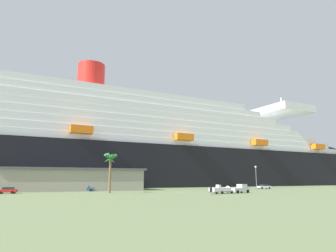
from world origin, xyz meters
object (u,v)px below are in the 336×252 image
(parked_car_red_hatchback, at_px, (8,190))
(parked_car_silver_sedan, at_px, (264,186))
(small_boat_on_trailer, at_px, (222,190))
(cruise_ship, at_px, (166,151))
(pickup_truck, at_px, (240,189))
(street_lamp, at_px, (256,174))
(parked_car_blue_suv, at_px, (85,188))
(palm_tree, at_px, (110,161))

(parked_car_red_hatchback, height_order, parked_car_silver_sedan, same)
(small_boat_on_trailer, relative_size, parked_car_red_hatchback, 1.76)
(cruise_ship, height_order, parked_car_silver_sedan, cruise_ship)
(parked_car_red_hatchback, bearing_deg, pickup_truck, -17.97)
(pickup_truck, height_order, small_boat_on_trailer, pickup_truck)
(street_lamp, distance_m, parked_car_blue_suv, 50.53)
(small_boat_on_trailer, bearing_deg, parked_car_silver_sedan, 37.50)
(cruise_ship, distance_m, parked_car_blue_suv, 59.81)
(cruise_ship, bearing_deg, street_lamp, -83.36)
(street_lamp, height_order, parked_car_blue_suv, street_lamp)
(parked_car_red_hatchback, bearing_deg, street_lamp, -7.26)
(street_lamp, bearing_deg, palm_tree, 176.38)
(street_lamp, distance_m, parked_car_red_hatchback, 67.45)
(cruise_ship, height_order, parked_car_blue_suv, cruise_ship)
(parked_car_blue_suv, bearing_deg, pickup_truck, -35.96)
(pickup_truck, bearing_deg, street_lamp, 36.77)
(parked_car_blue_suv, bearing_deg, parked_car_red_hatchback, -157.51)
(parked_car_silver_sedan, bearing_deg, palm_tree, -168.09)
(parked_car_blue_suv, bearing_deg, parked_car_silver_sedan, -1.32)
(cruise_ship, relative_size, street_lamp, 39.27)
(pickup_truck, bearing_deg, cruise_ship, 85.13)
(small_boat_on_trailer, height_order, parked_car_silver_sedan, small_boat_on_trailer)
(pickup_truck, bearing_deg, small_boat_on_trailer, -166.06)
(pickup_truck, bearing_deg, parked_car_blue_suv, 144.04)
(cruise_ship, bearing_deg, parked_car_silver_sedan, -62.72)
(palm_tree, xyz_separation_m, parked_car_blue_suv, (-4.38, 13.73, -7.19))
(cruise_ship, distance_m, small_boat_on_trailer, 70.57)
(pickup_truck, distance_m, palm_tree, 33.89)
(cruise_ship, xyz_separation_m, parked_car_red_hatchback, (-60.16, -48.52, -15.90))
(pickup_truck, relative_size, parked_car_blue_suv, 1.23)
(small_boat_on_trailer, distance_m, parked_car_silver_sedan, 42.27)
(pickup_truck, xyz_separation_m, parked_car_silver_sedan, (27.30, 24.19, -0.21))
(pickup_truck, height_order, palm_tree, palm_tree)
(small_boat_on_trailer, distance_m, parked_car_red_hatchback, 51.98)
(cruise_ship, height_order, pickup_truck, cruise_ship)
(pickup_truck, height_order, parked_car_blue_suv, pickup_truck)
(small_boat_on_trailer, relative_size, palm_tree, 0.78)
(street_lamp, bearing_deg, pickup_truck, -143.23)
(parked_car_silver_sedan, bearing_deg, pickup_truck, -138.46)
(palm_tree, bearing_deg, cruise_ship, 56.03)
(palm_tree, bearing_deg, pickup_truck, -21.04)
(palm_tree, height_order, parked_car_red_hatchback, palm_tree)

